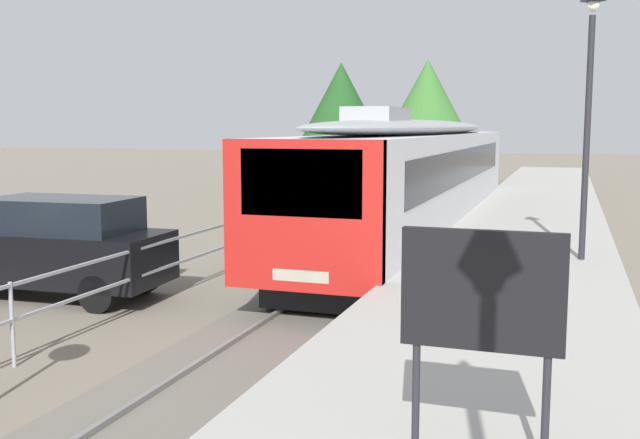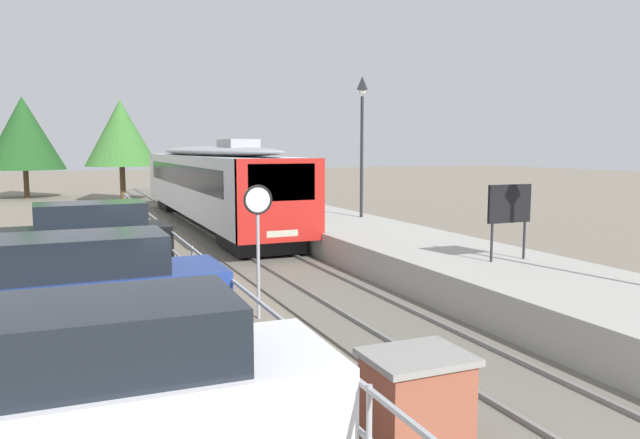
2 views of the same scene
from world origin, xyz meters
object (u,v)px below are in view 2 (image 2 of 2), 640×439
at_px(parked_suv_white, 107,396).
at_px(parked_suv_blue, 90,289).
at_px(commuter_train, 210,179).
at_px(platform_notice_board, 509,206).
at_px(parked_suv_black, 86,238).
at_px(platform_lamp_mid_platform, 362,120).
at_px(speed_limit_sign, 258,218).
at_px(brick_utility_cabinet, 416,399).

xyz_separation_m(parked_suv_white, parked_suv_blue, (-0.00, 4.99, 0.00)).
bearing_deg(parked_suv_white, commuter_train, 74.74).
bearing_deg(parked_suv_blue, parked_suv_white, -90.00).
relative_size(platform_notice_board, parked_suv_blue, 0.39).
bearing_deg(parked_suv_black, platform_lamp_mid_platform, 15.49).
relative_size(speed_limit_sign, parked_suv_black, 0.60).
bearing_deg(brick_utility_cabinet, parked_suv_blue, 123.07).
height_order(platform_lamp_mid_platform, parked_suv_blue, platform_lamp_mid_platform).
relative_size(commuter_train, platform_lamp_mid_platform, 3.74).
height_order(platform_notice_board, parked_suv_white, platform_notice_board).
height_order(platform_lamp_mid_platform, speed_limit_sign, platform_lamp_mid_platform).
xyz_separation_m(platform_notice_board, brick_utility_cabinet, (-5.81, -5.28, -1.61)).
bearing_deg(commuter_train, parked_suv_blue, -109.77).
height_order(speed_limit_sign, brick_utility_cabinet, speed_limit_sign).
bearing_deg(platform_notice_board, platform_lamp_mid_platform, 84.72).
height_order(platform_lamp_mid_platform, platform_notice_board, platform_lamp_mid_platform).
height_order(platform_lamp_mid_platform, parked_suv_black, platform_lamp_mid_platform).
xyz_separation_m(commuter_train, speed_limit_sign, (-2.37, -15.19, -0.02)).
distance_m(platform_lamp_mid_platform, parked_suv_blue, 14.27).
distance_m(platform_lamp_mid_platform, brick_utility_cabinet, 16.64).
height_order(commuter_train, platform_notice_board, commuter_train).
bearing_deg(platform_notice_board, speed_limit_sign, 174.84).
xyz_separation_m(platform_lamp_mid_platform, parked_suv_blue, (-10.13, -9.40, -3.56)).
bearing_deg(platform_lamp_mid_platform, brick_utility_cabinet, -114.47).
height_order(platform_notice_board, parked_suv_black, platform_notice_board).
height_order(commuter_train, parked_suv_blue, commuter_train).
distance_m(platform_lamp_mid_platform, parked_suv_white, 17.95).
distance_m(speed_limit_sign, brick_utility_cabinet, 6.03).
distance_m(brick_utility_cabinet, parked_suv_black, 12.38).
bearing_deg(parked_suv_black, brick_utility_cabinet, -74.34).
bearing_deg(speed_limit_sign, parked_suv_blue, -170.72).
bearing_deg(platform_notice_board, commuter_train, 102.91).
xyz_separation_m(speed_limit_sign, parked_suv_black, (-3.17, 6.09, -1.06)).
height_order(speed_limit_sign, parked_suv_black, speed_limit_sign).
height_order(commuter_train, brick_utility_cabinet, commuter_train).
relative_size(speed_limit_sign, brick_utility_cabinet, 2.32).
relative_size(platform_lamp_mid_platform, speed_limit_sign, 1.91).
distance_m(speed_limit_sign, parked_suv_black, 6.95).
bearing_deg(parked_suv_blue, brick_utility_cabinet, -56.93).
height_order(commuter_train, speed_limit_sign, commuter_train).
bearing_deg(parked_suv_white, speed_limit_sign, 59.32).
height_order(brick_utility_cabinet, parked_suv_white, parked_suv_white).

